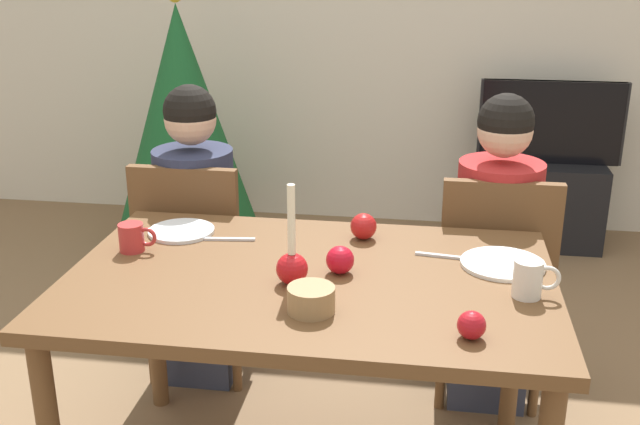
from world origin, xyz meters
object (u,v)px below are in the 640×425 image
Objects in this scene: christmas_tree at (182,118)px; bowl_walnuts at (311,299)px; dining_table at (310,301)px; chair_right at (494,276)px; candle_centerpiece at (292,263)px; apple_by_left_plate at (363,226)px; apple_near_candle at (472,325)px; chair_left at (196,258)px; mug_left at (133,237)px; tv at (551,122)px; apple_by_right_mug at (340,260)px; person_left_child at (197,241)px; mug_right at (529,279)px; tv_stand at (543,203)px; plate_left at (181,231)px; person_right_child at (494,258)px; plate_right at (503,264)px.

bowl_walnuts is (1.06, -2.16, 0.04)m from christmas_tree.
dining_table is 1.56× the size of chair_right.
chair_right is 0.96m from candle_centerpiece.
apple_by_left_plate is (0.08, 0.53, 0.01)m from bowl_walnuts.
dining_table is 0.55m from apple_near_candle.
bowl_walnuts is (0.08, -0.16, -0.03)m from candle_centerpiece.
chair_left reaches higher than mug_left.
apple_near_candle is at bearing -21.61° from mug_left.
chair_left is at bearing -131.94° from tv.
apple_by_left_plate is at bearing 81.72° from apple_by_right_mug.
apple_by_right_mug is (0.63, -0.61, 0.22)m from person_left_child.
candle_centerpiece is 3.54× the size of apple_by_right_mug.
candle_centerpiece reaches higher than apple_near_candle.
christmas_tree is at bearing 129.36° from mug_right.
chair_left is 0.89m from candle_centerpiece.
bowl_walnuts is at bearing -99.05° from apple_by_left_plate.
apple_near_candle is (0.99, -0.95, 0.22)m from person_left_child.
bowl_walnuts is at bearing -110.34° from tv_stand.
plate_left is 2.55× the size of apple_by_left_plate.
person_right_child is at bearing 51.38° from apple_by_right_mug.
tv_stand is 2.50m from apple_by_right_mug.
tv reaches higher than chair_right.
chair_right is at bearing 47.60° from candle_centerpiece.
mug_right is 1.79× the size of apple_near_candle.
chair_right reaches higher than plate_left.
mug_left is at bearing -92.72° from chair_left.
chair_left is 2.29m from tv_stand.
chair_left is 7.22× the size of bowl_walnuts.
person_left_child is at bearing 153.43° from apple_by_left_plate.
dining_table is 16.47× the size of apple_by_left_plate.
mug_left is at bearing 170.38° from dining_table.
mug_right is at bearing -16.42° from plate_left.
christmas_tree reaches higher than chair_left.
candle_centerpiece is (0.98, -2.00, 0.06)m from christmas_tree.
tv_stand is at bearing 47.50° from person_left_child.
apple_by_right_mug is (-0.04, -0.28, -0.00)m from apple_by_left_plate.
tv is 3.65× the size of plate_left.
apple_by_right_mug is (-0.89, -2.27, 0.55)m from tv_stand.
person_left_child is 1.39m from christmas_tree.
candle_centerpiece is (-1.02, -2.37, 0.10)m from tv.
plate_right is at bearing -19.73° from apple_by_left_plate.
person_left_child is at bearing -69.73° from christmas_tree.
person_left_child is 1.48× the size of tv.
tv is 6.60× the size of mug_left.
mug_left is (-0.53, 0.16, -0.02)m from candle_centerpiece.
mug_right is 1.01× the size of bowl_walnuts.
mug_right is 0.53m from apple_by_right_mug.
candle_centerpiece is 1.17× the size of plate_right.
plate_right is at bearing 36.15° from bowl_walnuts.
person_right_child is at bearing 90.00° from chair_right.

